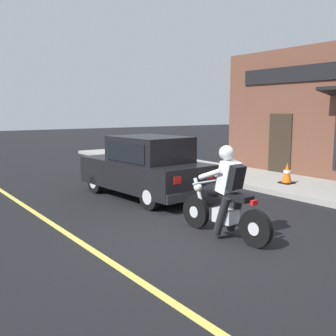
{
  "coord_description": "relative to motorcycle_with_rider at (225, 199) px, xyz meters",
  "views": [
    {
      "loc": [
        -4.36,
        -5.07,
        2.21
      ],
      "look_at": [
        0.69,
        1.84,
        0.95
      ],
      "focal_mm": 42.0,
      "sensor_mm": 36.0,
      "label": 1
    }
  ],
  "objects": [
    {
      "name": "lane_stripe",
      "position": [
        -2.18,
        3.26,
        -0.67
      ],
      "size": [
        0.12,
        19.8,
        0.01
      ],
      "primitive_type": "cube",
      "color": "#D1C64C",
      "rests_on": "ground"
    },
    {
      "name": "ground_plane",
      "position": [
        -0.38,
        0.26,
        -0.68
      ],
      "size": [
        80.0,
        80.0,
        0.0
      ],
      "primitive_type": "plane",
      "color": "black"
    },
    {
      "name": "sidewalk_curb",
      "position": [
        4.74,
        3.26,
        -0.61
      ],
      "size": [
        2.6,
        22.0,
        0.14
      ],
      "primitive_type": "cube",
      "color": "#9E9B93",
      "rests_on": "ground"
    },
    {
      "name": "traffic_cone",
      "position": [
        4.52,
        2.11,
        -0.25
      ],
      "size": [
        0.36,
        0.36,
        0.6
      ],
      "color": "black",
      "rests_on": "sidewalk_curb"
    },
    {
      "name": "motorcycle_with_rider",
      "position": [
        0.0,
        0.0,
        0.0
      ],
      "size": [
        0.58,
        2.02,
        1.62
      ],
      "color": "black",
      "rests_on": "ground"
    },
    {
      "name": "car_hatchback",
      "position": [
        0.63,
        3.52,
        0.09
      ],
      "size": [
        1.9,
        3.88,
        1.57
      ],
      "color": "black",
      "rests_on": "ground"
    }
  ]
}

